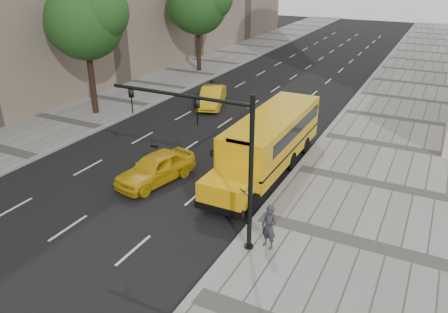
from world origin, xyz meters
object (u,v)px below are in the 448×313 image
at_px(tree_c, 199,4).
at_px(taxi_far, 212,97).
at_px(tree_b, 86,20).
at_px(pedestrian, 269,227).
at_px(taxi_near, 156,168).
at_px(traffic_signal, 217,150).
at_px(school_bus, 271,138).

xyz_separation_m(tree_c, taxi_far, (6.73, -9.80, -5.92)).
height_order(tree_c, taxi_far, tree_c).
distance_m(tree_b, pedestrian, 21.02).
bearing_deg(taxi_near, taxi_far, 118.40).
bearing_deg(taxi_far, traffic_signal, -79.80).
height_order(tree_c, school_bus, tree_c).
relative_size(tree_c, school_bus, 0.83).
distance_m(tree_b, taxi_far, 10.67).
relative_size(taxi_far, traffic_signal, 0.73).
bearing_deg(tree_b, tree_c, 89.97).
xyz_separation_m(school_bus, taxi_far, (-8.16, 8.37, -0.99)).
relative_size(tree_b, tree_c, 0.99).
height_order(taxi_far, traffic_signal, traffic_signal).
relative_size(taxi_near, traffic_signal, 0.71).
distance_m(school_bus, taxi_near, 6.37).
relative_size(tree_b, taxi_far, 2.02).
relative_size(tree_b, pedestrian, 5.06).
height_order(school_bus, traffic_signal, traffic_signal).
distance_m(tree_c, pedestrian, 31.38).
xyz_separation_m(school_bus, taxi_near, (-4.62, -4.28, -0.99)).
bearing_deg(pedestrian, school_bus, 130.45).
bearing_deg(pedestrian, taxi_far, 144.41).
relative_size(school_bus, traffic_signal, 1.81).
relative_size(taxi_far, pedestrian, 2.51).
distance_m(taxi_near, taxi_far, 13.13).
relative_size(tree_c, taxi_near, 2.09).
height_order(tree_b, tree_c, tree_c).
bearing_deg(taxi_far, tree_c, 105.57).
bearing_deg(pedestrian, taxi_near, 177.99).
xyz_separation_m(pedestrian, traffic_signal, (-2.08, -0.38, 3.01)).
distance_m(tree_c, taxi_far, 13.28).
distance_m(tree_c, school_bus, 24.00).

